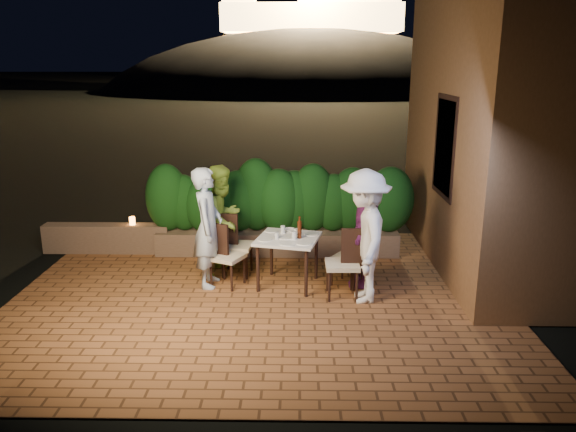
{
  "coord_description": "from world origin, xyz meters",
  "views": [
    {
      "loc": [
        0.55,
        -7.06,
        3.24
      ],
      "look_at": [
        0.41,
        0.92,
        1.05
      ],
      "focal_mm": 35.0,
      "sensor_mm": 36.0,
      "label": 1
    }
  ],
  "objects_px": {
    "chair_left_front": "(227,255)",
    "diner_white": "(365,236)",
    "dining_table": "(288,261)",
    "chair_right_back": "(347,257)",
    "beer_bottle": "(299,227)",
    "chair_right_front": "(342,263)",
    "diner_green": "(222,219)",
    "parapet_lamp": "(132,221)",
    "bowl": "(290,230)",
    "diner_purple": "(366,231)",
    "chair_left_back": "(237,244)",
    "diner_blue": "(208,228)"
  },
  "relations": [
    {
      "from": "dining_table",
      "to": "chair_left_back",
      "type": "height_order",
      "value": "chair_left_back"
    },
    {
      "from": "diner_blue",
      "to": "diner_white",
      "type": "xyz_separation_m",
      "value": [
        2.24,
        -0.51,
        0.04
      ]
    },
    {
      "from": "dining_table",
      "to": "chair_left_front",
      "type": "bearing_deg",
      "value": -178.5
    },
    {
      "from": "chair_left_front",
      "to": "diner_green",
      "type": "distance_m",
      "value": 0.73
    },
    {
      "from": "diner_green",
      "to": "parapet_lamp",
      "type": "height_order",
      "value": "diner_green"
    },
    {
      "from": "beer_bottle",
      "to": "diner_blue",
      "type": "xyz_separation_m",
      "value": [
        -1.35,
        0.03,
        -0.02
      ]
    },
    {
      "from": "chair_left_front",
      "to": "parapet_lamp",
      "type": "height_order",
      "value": "chair_left_front"
    },
    {
      "from": "chair_left_front",
      "to": "chair_right_front",
      "type": "relative_size",
      "value": 0.93
    },
    {
      "from": "bowl",
      "to": "diner_purple",
      "type": "relative_size",
      "value": 0.09
    },
    {
      "from": "chair_right_front",
      "to": "diner_purple",
      "type": "relative_size",
      "value": 0.59
    },
    {
      "from": "bowl",
      "to": "diner_green",
      "type": "xyz_separation_m",
      "value": [
        -1.06,
        0.26,
        0.09
      ]
    },
    {
      "from": "diner_purple",
      "to": "parapet_lamp",
      "type": "xyz_separation_m",
      "value": [
        -3.89,
        1.46,
        -0.28
      ]
    },
    {
      "from": "chair_right_back",
      "to": "parapet_lamp",
      "type": "height_order",
      "value": "chair_right_back"
    },
    {
      "from": "beer_bottle",
      "to": "chair_left_front",
      "type": "height_order",
      "value": "beer_bottle"
    },
    {
      "from": "chair_left_front",
      "to": "diner_green",
      "type": "height_order",
      "value": "diner_green"
    },
    {
      "from": "bowl",
      "to": "diner_white",
      "type": "relative_size",
      "value": 0.09
    },
    {
      "from": "beer_bottle",
      "to": "diner_green",
      "type": "bearing_deg",
      "value": 153.53
    },
    {
      "from": "diner_white",
      "to": "parapet_lamp",
      "type": "xyz_separation_m",
      "value": [
        -3.81,
        1.99,
        -0.36
      ]
    },
    {
      "from": "chair_right_front",
      "to": "diner_green",
      "type": "distance_m",
      "value": 2.1
    },
    {
      "from": "chair_left_front",
      "to": "parapet_lamp",
      "type": "bearing_deg",
      "value": 166.27
    },
    {
      "from": "diner_blue",
      "to": "diner_purple",
      "type": "xyz_separation_m",
      "value": [
        2.32,
        0.02,
        -0.04
      ]
    },
    {
      "from": "dining_table",
      "to": "chair_right_front",
      "type": "relative_size",
      "value": 0.86
    },
    {
      "from": "dining_table",
      "to": "diner_blue",
      "type": "distance_m",
      "value": 1.29
    },
    {
      "from": "chair_right_front",
      "to": "parapet_lamp",
      "type": "bearing_deg",
      "value": -29.16
    },
    {
      "from": "diner_green",
      "to": "diner_white",
      "type": "relative_size",
      "value": 0.93
    },
    {
      "from": "chair_left_front",
      "to": "diner_white",
      "type": "bearing_deg",
      "value": 11.53
    },
    {
      "from": "chair_left_front",
      "to": "diner_white",
      "type": "height_order",
      "value": "diner_white"
    },
    {
      "from": "chair_right_back",
      "to": "chair_right_front",
      "type": "bearing_deg",
      "value": 109.63
    },
    {
      "from": "chair_right_front",
      "to": "diner_white",
      "type": "relative_size",
      "value": 0.54
    },
    {
      "from": "chair_left_front",
      "to": "parapet_lamp",
      "type": "relative_size",
      "value": 6.75
    },
    {
      "from": "chair_right_front",
      "to": "diner_purple",
      "type": "height_order",
      "value": "diner_purple"
    },
    {
      "from": "chair_right_back",
      "to": "dining_table",
      "type": "bearing_deg",
      "value": 36.12
    },
    {
      "from": "dining_table",
      "to": "diner_white",
      "type": "xyz_separation_m",
      "value": [
        1.06,
        -0.51,
        0.56
      ]
    },
    {
      "from": "beer_bottle",
      "to": "diner_blue",
      "type": "distance_m",
      "value": 1.35
    },
    {
      "from": "dining_table",
      "to": "chair_right_back",
      "type": "bearing_deg",
      "value": 2.69
    },
    {
      "from": "bowl",
      "to": "parapet_lamp",
      "type": "relative_size",
      "value": 1.15
    },
    {
      "from": "chair_left_back",
      "to": "parapet_lamp",
      "type": "height_order",
      "value": "chair_left_back"
    },
    {
      "from": "parapet_lamp",
      "to": "diner_purple",
      "type": "bearing_deg",
      "value": -20.63
    },
    {
      "from": "bowl",
      "to": "chair_right_back",
      "type": "distance_m",
      "value": 0.97
    },
    {
      "from": "beer_bottle",
      "to": "bowl",
      "type": "bearing_deg",
      "value": 113.51
    },
    {
      "from": "beer_bottle",
      "to": "parapet_lamp",
      "type": "distance_m",
      "value": 3.3
    },
    {
      "from": "beer_bottle",
      "to": "chair_left_back",
      "type": "xyz_separation_m",
      "value": [
        -0.97,
        0.46,
        -0.42
      ]
    },
    {
      "from": "chair_right_front",
      "to": "parapet_lamp",
      "type": "relative_size",
      "value": 7.22
    },
    {
      "from": "diner_blue",
      "to": "chair_right_front",
      "type": "bearing_deg",
      "value": -101.18
    },
    {
      "from": "chair_left_back",
      "to": "diner_green",
      "type": "relative_size",
      "value": 0.57
    },
    {
      "from": "beer_bottle",
      "to": "chair_right_back",
      "type": "relative_size",
      "value": 0.38
    },
    {
      "from": "chair_right_back",
      "to": "diner_green",
      "type": "bearing_deg",
      "value": 18.01
    },
    {
      "from": "beer_bottle",
      "to": "chair_right_front",
      "type": "bearing_deg",
      "value": -32.16
    },
    {
      "from": "diner_blue",
      "to": "parapet_lamp",
      "type": "height_order",
      "value": "diner_blue"
    },
    {
      "from": "chair_right_front",
      "to": "chair_right_back",
      "type": "bearing_deg",
      "value": -104.72
    }
  ]
}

